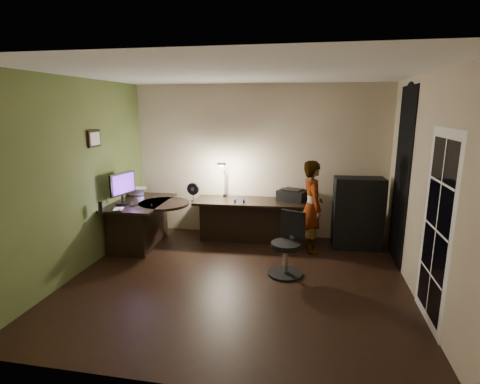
% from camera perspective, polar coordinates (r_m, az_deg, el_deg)
% --- Properties ---
extents(floor, '(4.50, 4.00, 0.01)m').
position_cam_1_polar(floor, '(5.20, -0.53, -13.50)').
color(floor, black).
rests_on(floor, ground).
extents(ceiling, '(4.50, 4.00, 0.01)m').
position_cam_1_polar(ceiling, '(4.68, -0.60, 17.77)').
color(ceiling, silver).
rests_on(ceiling, floor).
extents(wall_back, '(4.50, 0.01, 2.70)m').
position_cam_1_polar(wall_back, '(6.71, 2.77, 4.64)').
color(wall_back, '#BDAB8C').
rests_on(wall_back, floor).
extents(wall_front, '(4.50, 0.01, 2.70)m').
position_cam_1_polar(wall_front, '(2.88, -8.36, -6.53)').
color(wall_front, '#BDAB8C').
rests_on(wall_front, floor).
extents(wall_left, '(0.01, 4.00, 2.70)m').
position_cam_1_polar(wall_left, '(5.64, -23.67, 2.02)').
color(wall_left, '#BDAB8C').
rests_on(wall_left, floor).
extents(wall_right, '(0.01, 4.00, 2.70)m').
position_cam_1_polar(wall_right, '(4.86, 26.51, 0.18)').
color(wall_right, '#BDAB8C').
rests_on(wall_right, floor).
extents(green_wall_overlay, '(0.00, 4.00, 2.70)m').
position_cam_1_polar(green_wall_overlay, '(5.63, -23.54, 2.02)').
color(green_wall_overlay, '#50622E').
rests_on(green_wall_overlay, floor).
extents(arched_doorway, '(0.01, 0.90, 2.60)m').
position_cam_1_polar(arched_doorway, '(5.96, 23.41, 2.08)').
color(arched_doorway, black).
rests_on(arched_doorway, floor).
extents(french_door, '(0.02, 0.92, 2.10)m').
position_cam_1_polar(french_door, '(4.42, 27.76, -5.14)').
color(french_door, white).
rests_on(french_door, floor).
extents(framed_picture, '(0.04, 0.30, 0.25)m').
position_cam_1_polar(framed_picture, '(5.93, -21.39, 7.58)').
color(framed_picture, black).
rests_on(framed_picture, wall_left).
extents(desk_left, '(0.87, 1.37, 0.77)m').
position_cam_1_polar(desk_left, '(6.52, -14.77, -4.71)').
color(desk_left, black).
rests_on(desk_left, floor).
extents(desk_right, '(1.95, 0.76, 0.72)m').
position_cam_1_polar(desk_right, '(6.57, 1.54, -4.36)').
color(desk_right, black).
rests_on(desk_right, floor).
extents(cabinet, '(0.82, 0.45, 1.19)m').
position_cam_1_polar(cabinet, '(6.47, 17.51, -3.09)').
color(cabinet, black).
rests_on(cabinet, floor).
extents(laptop_stand, '(0.30, 0.28, 0.10)m').
position_cam_1_polar(laptop_stand, '(6.89, -15.46, 0.07)').
color(laptop_stand, silver).
rests_on(laptop_stand, desk_left).
extents(laptop, '(0.37, 0.36, 0.20)m').
position_cam_1_polar(laptop, '(6.85, -15.35, 1.33)').
color(laptop, silver).
rests_on(laptop, laptop_stand).
extents(monitor, '(0.23, 0.57, 0.37)m').
position_cam_1_polar(monitor, '(6.27, -17.53, -0.05)').
color(monitor, black).
rests_on(monitor, desk_left).
extents(mouse, '(0.08, 0.10, 0.03)m').
position_cam_1_polar(mouse, '(5.89, -17.74, -2.56)').
color(mouse, silver).
rests_on(mouse, desk_left).
extents(phone, '(0.11, 0.15, 0.01)m').
position_cam_1_polar(phone, '(6.15, -15.92, -1.90)').
color(phone, black).
rests_on(phone, desk_left).
extents(pen, '(0.07, 0.14, 0.01)m').
position_cam_1_polar(pen, '(6.05, -13.33, -1.99)').
color(pen, black).
rests_on(pen, desk_left).
extents(speaker, '(0.07, 0.07, 0.16)m').
position_cam_1_polar(speaker, '(5.84, -20.50, -2.23)').
color(speaker, black).
rests_on(speaker, desk_left).
extents(notepad, '(0.18, 0.22, 0.01)m').
position_cam_1_polar(notepad, '(5.97, -18.06, -2.48)').
color(notepad, silver).
rests_on(notepad, desk_left).
extents(desk_fan, '(0.22, 0.14, 0.33)m').
position_cam_1_polar(desk_fan, '(6.50, -7.11, 0.00)').
color(desk_fan, black).
rests_on(desk_fan, desk_right).
extents(headphones, '(0.19, 0.08, 0.09)m').
position_cam_1_polar(headphones, '(6.35, -0.07, -1.30)').
color(headphones, '#0F2C99').
rests_on(headphones, desk_right).
extents(printer, '(0.56, 0.50, 0.21)m').
position_cam_1_polar(printer, '(6.56, 7.98, -0.45)').
color(printer, black).
rests_on(printer, desk_right).
extents(desk_lamp, '(0.24, 0.36, 0.71)m').
position_cam_1_polar(desk_lamp, '(6.69, -2.32, 2.13)').
color(desk_lamp, black).
rests_on(desk_lamp, desk_right).
extents(office_chair, '(0.64, 0.64, 0.88)m').
position_cam_1_polar(office_chair, '(5.26, 7.03, -8.00)').
color(office_chair, black).
rests_on(office_chair, floor).
extents(person, '(0.49, 0.61, 1.49)m').
position_cam_1_polar(person, '(6.09, 10.92, -2.22)').
color(person, '#D8A88C').
rests_on(person, floor).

